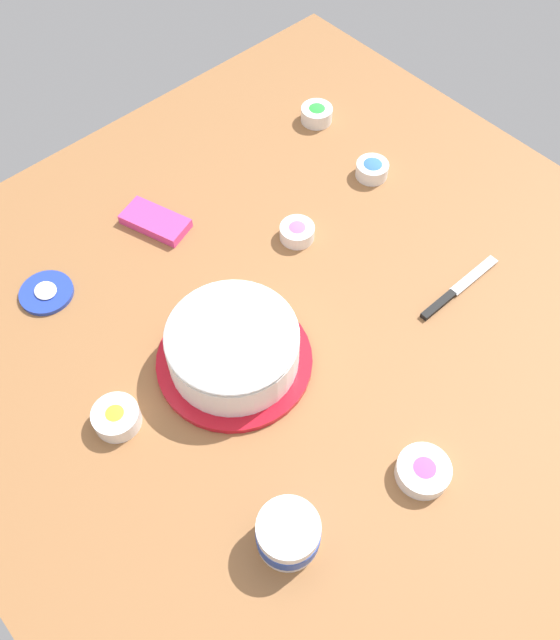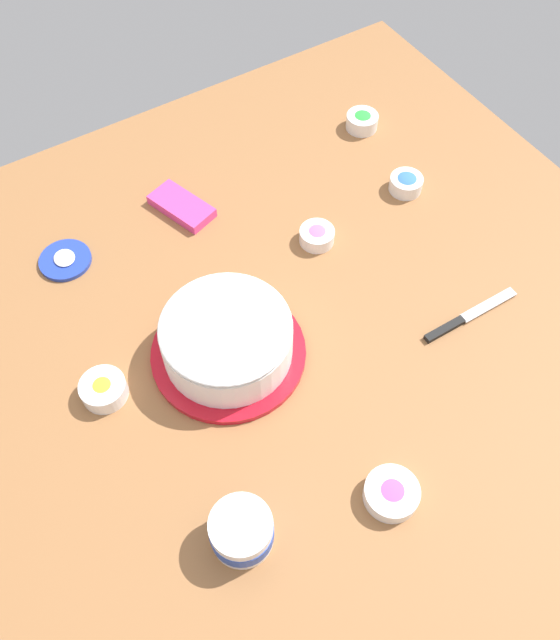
# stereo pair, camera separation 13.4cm
# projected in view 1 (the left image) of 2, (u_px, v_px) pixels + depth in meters

# --- Properties ---
(ground_plane) EXTENTS (1.54, 1.54, 0.00)m
(ground_plane) POSITION_uv_depth(u_px,v_px,m) (303.00, 313.00, 1.40)
(ground_plane) COLOR #936038
(frosted_cake) EXTENTS (0.31, 0.31, 0.12)m
(frosted_cake) POSITION_uv_depth(u_px,v_px,m) (233.00, 347.00, 1.29)
(frosted_cake) COLOR red
(frosted_cake) RESTS_ON ground_plane
(frosting_tub) EXTENTS (0.11, 0.11, 0.08)m
(frosting_tub) POSITION_uv_depth(u_px,v_px,m) (288.00, 534.00, 1.10)
(frosting_tub) COLOR white
(frosting_tub) RESTS_ON ground_plane
(frosting_tub_lid) EXTENTS (0.11, 0.11, 0.02)m
(frosting_tub_lid) POSITION_uv_depth(u_px,v_px,m) (46.00, 292.00, 1.42)
(frosting_tub_lid) COLOR #233DAD
(frosting_tub_lid) RESTS_ON ground_plane
(spreading_knife) EXTENTS (0.02, 0.24, 0.01)m
(spreading_knife) POSITION_uv_depth(u_px,v_px,m) (453.00, 293.00, 1.42)
(spreading_knife) COLOR silver
(spreading_knife) RESTS_ON ground_plane
(sprinkle_bowl_pink) EXTENTS (0.08, 0.08, 0.04)m
(sprinkle_bowl_pink) POSITION_uv_depth(u_px,v_px,m) (297.00, 232.00, 1.50)
(sprinkle_bowl_pink) COLOR white
(sprinkle_bowl_pink) RESTS_ON ground_plane
(sprinkle_bowl_blue) EXTENTS (0.08, 0.08, 0.04)m
(sprinkle_bowl_blue) POSITION_uv_depth(u_px,v_px,m) (372.00, 169.00, 1.60)
(sprinkle_bowl_blue) COLOR white
(sprinkle_bowl_blue) RESTS_ON ground_plane
(sprinkle_bowl_rainbow) EXTENTS (0.10, 0.10, 0.03)m
(sprinkle_bowl_rainbow) POSITION_uv_depth(u_px,v_px,m) (423.00, 471.00, 1.19)
(sprinkle_bowl_rainbow) COLOR white
(sprinkle_bowl_rainbow) RESTS_ON ground_plane
(sprinkle_bowl_yellow) EXTENTS (0.09, 0.09, 0.04)m
(sprinkle_bowl_yellow) POSITION_uv_depth(u_px,v_px,m) (116.00, 417.00, 1.24)
(sprinkle_bowl_yellow) COLOR white
(sprinkle_bowl_yellow) RESTS_ON ground_plane
(sprinkle_bowl_green) EXTENTS (0.08, 0.08, 0.04)m
(sprinkle_bowl_green) POSITION_uv_depth(u_px,v_px,m) (317.00, 113.00, 1.71)
(sprinkle_bowl_green) COLOR white
(sprinkle_bowl_green) RESTS_ON ground_plane
(candy_box_lower) EXTENTS (0.17, 0.12, 0.02)m
(candy_box_lower) POSITION_uv_depth(u_px,v_px,m) (155.00, 221.00, 1.52)
(candy_box_lower) COLOR #E53D8E
(candy_box_lower) RESTS_ON ground_plane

